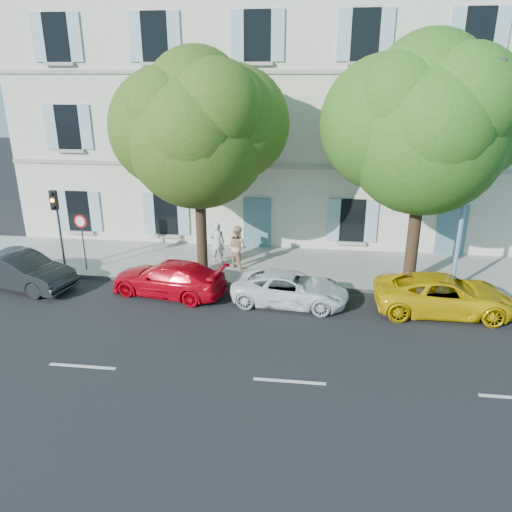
# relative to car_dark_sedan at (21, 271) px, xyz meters

# --- Properties ---
(ground) EXTENTS (90.00, 90.00, 0.00)m
(ground) POSITION_rel_car_dark_sedan_xyz_m (10.81, -1.05, -0.71)
(ground) COLOR black
(sidewalk) EXTENTS (36.00, 4.50, 0.15)m
(sidewalk) POSITION_rel_car_dark_sedan_xyz_m (10.81, 3.40, -0.64)
(sidewalk) COLOR #A09E96
(sidewalk) RESTS_ON ground
(kerb) EXTENTS (36.00, 0.16, 0.16)m
(kerb) POSITION_rel_car_dark_sedan_xyz_m (10.81, 1.23, -0.63)
(kerb) COLOR #9E998E
(kerb) RESTS_ON ground
(building) EXTENTS (28.00, 7.00, 12.00)m
(building) POSITION_rel_car_dark_sedan_xyz_m (10.81, 9.15, 5.29)
(building) COLOR beige
(building) RESTS_ON ground
(car_dark_sedan) EXTENTS (4.56, 2.50, 1.42)m
(car_dark_sedan) POSITION_rel_car_dark_sedan_xyz_m (0.00, 0.00, 0.00)
(car_dark_sedan) COLOR black
(car_dark_sedan) RESTS_ON ground
(car_red_coupe) EXTENTS (4.71, 2.65, 1.29)m
(car_red_coupe) POSITION_rel_car_dark_sedan_xyz_m (5.88, 0.15, -0.07)
(car_red_coupe) COLOR red
(car_red_coupe) RESTS_ON ground
(car_white_coupe) EXTENTS (4.39, 2.30, 1.18)m
(car_white_coupe) POSITION_rel_car_dark_sedan_xyz_m (10.52, -0.10, -0.12)
(car_white_coupe) COLOR white
(car_white_coupe) RESTS_ON ground
(car_yellow_supercar) EXTENTS (4.84, 2.27, 1.34)m
(car_yellow_supercar) POSITION_rel_car_dark_sedan_xyz_m (15.93, -0.14, -0.04)
(car_yellow_supercar) COLOR #E2B509
(car_yellow_supercar) RESTS_ON ground
(tree_left) EXTENTS (5.52, 5.52, 8.55)m
(tree_left) POSITION_rel_car_dark_sedan_xyz_m (6.72, 2.25, 4.94)
(tree_left) COLOR #3A2819
(tree_left) RESTS_ON sidewalk
(tree_right) EXTENTS (5.82, 5.82, 8.96)m
(tree_right) POSITION_rel_car_dark_sedan_xyz_m (15.09, 2.07, 5.19)
(tree_right) COLOR #3A2819
(tree_right) RESTS_ON sidewalk
(traffic_light) EXTENTS (0.28, 0.38, 3.40)m
(traffic_light) POSITION_rel_car_dark_sedan_xyz_m (0.85, 1.69, 1.90)
(traffic_light) COLOR #383A3D
(traffic_light) RESTS_ON sidewalk
(road_sign) EXTENTS (0.55, 0.09, 2.40)m
(road_sign) POSITION_rel_car_dark_sedan_xyz_m (1.80, 1.79, 1.16)
(road_sign) COLOR #383A3D
(road_sign) RESTS_ON sidewalk
(street_lamp) EXTENTS (0.36, 1.80, 8.38)m
(street_lamp) POSITION_rel_car_dark_sedan_xyz_m (16.65, 1.44, 4.19)
(street_lamp) COLOR #7293BF
(street_lamp) RESTS_ON sidewalk
(pedestrian_a) EXTENTS (0.69, 0.50, 1.77)m
(pedestrian_a) POSITION_rel_car_dark_sedan_xyz_m (7.14, 3.36, 0.32)
(pedestrian_a) COLOR silver
(pedestrian_a) RESTS_ON sidewalk
(pedestrian_b) EXTENTS (1.12, 1.08, 1.83)m
(pedestrian_b) POSITION_rel_car_dark_sedan_xyz_m (8.10, 2.86, 0.35)
(pedestrian_b) COLOR #D3AC87
(pedestrian_b) RESTS_ON sidewalk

